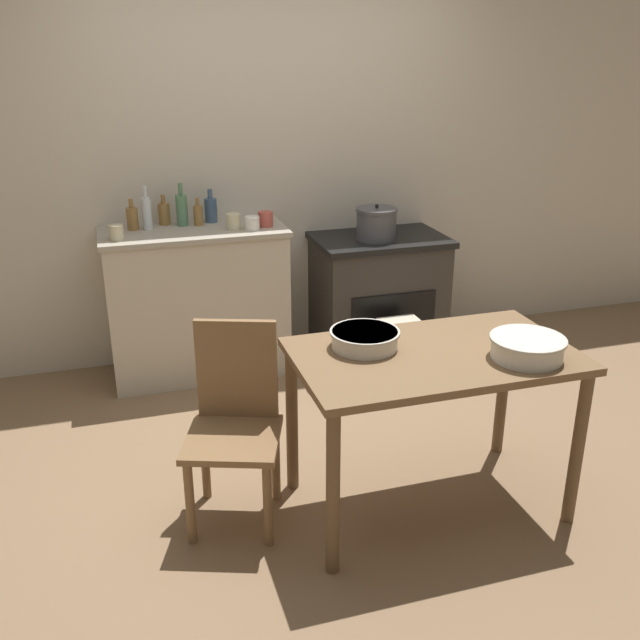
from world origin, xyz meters
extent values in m
plane|color=#896B4C|center=(0.00, 0.00, 0.00)|extent=(14.00, 14.00, 0.00)
cube|color=beige|center=(0.00, 1.58, 1.27)|extent=(8.00, 0.07, 2.55)
cube|color=beige|center=(-0.54, 1.29, 0.46)|extent=(1.09, 0.52, 0.92)
cube|color=#A9A08F|center=(-0.54, 1.29, 0.94)|extent=(1.12, 0.55, 0.03)
cube|color=#38332D|center=(0.68, 1.27, 0.39)|extent=(0.83, 0.56, 0.77)
cube|color=black|center=(0.68, 1.27, 0.79)|extent=(0.87, 0.60, 0.04)
cube|color=black|center=(0.68, 0.99, 0.34)|extent=(0.58, 0.01, 0.33)
cube|color=brown|center=(0.25, -0.46, 0.75)|extent=(1.21, 0.71, 0.03)
cylinder|color=brown|center=(-0.31, -0.77, 0.37)|extent=(0.06, 0.06, 0.74)
cylinder|color=brown|center=(0.80, -0.77, 0.37)|extent=(0.06, 0.06, 0.74)
cylinder|color=brown|center=(-0.31, -0.15, 0.37)|extent=(0.06, 0.06, 0.74)
cylinder|color=brown|center=(0.80, -0.15, 0.37)|extent=(0.06, 0.06, 0.74)
cube|color=olive|center=(-0.62, -0.33, 0.41)|extent=(0.51, 0.51, 0.03)
cube|color=olive|center=(-0.56, -0.15, 0.66)|extent=(0.35, 0.15, 0.46)
cylinder|color=olive|center=(-0.83, -0.43, 0.20)|extent=(0.04, 0.04, 0.40)
cylinder|color=olive|center=(-0.52, -0.54, 0.20)|extent=(0.04, 0.04, 0.40)
cylinder|color=olive|center=(-0.72, -0.11, 0.20)|extent=(0.04, 0.04, 0.40)
cylinder|color=olive|center=(-0.41, -0.23, 0.20)|extent=(0.04, 0.04, 0.40)
cube|color=beige|center=(0.64, 0.78, 0.20)|extent=(0.25, 0.18, 0.40)
cylinder|color=#4C4C51|center=(0.63, 1.22, 0.91)|extent=(0.26, 0.26, 0.19)
cylinder|color=#4C4C51|center=(0.63, 1.22, 1.01)|extent=(0.27, 0.27, 0.02)
sphere|color=black|center=(0.63, 1.22, 1.03)|extent=(0.02, 0.02, 0.02)
cylinder|color=silver|center=(-0.02, -0.33, 0.81)|extent=(0.29, 0.29, 0.08)
cylinder|color=beige|center=(-0.02, -0.33, 0.84)|extent=(0.31, 0.31, 0.01)
cylinder|color=silver|center=(0.59, -0.63, 0.82)|extent=(0.30, 0.30, 0.09)
cylinder|color=beige|center=(0.59, -0.63, 0.86)|extent=(0.32, 0.32, 0.01)
cylinder|color=#3D5675|center=(-0.41, 1.43, 1.03)|extent=(0.08, 0.08, 0.15)
cylinder|color=#3D5675|center=(-0.41, 1.43, 1.13)|extent=(0.03, 0.03, 0.06)
cylinder|color=#517F5B|center=(-0.59, 1.39, 1.05)|extent=(0.07, 0.07, 0.19)
cylinder|color=#517F5B|center=(-0.59, 1.39, 1.18)|extent=(0.03, 0.03, 0.07)
cylinder|color=olive|center=(-0.89, 1.37, 1.02)|extent=(0.07, 0.07, 0.14)
cylinder|color=olive|center=(-0.89, 1.37, 1.11)|extent=(0.03, 0.03, 0.05)
cylinder|color=silver|center=(-0.80, 1.35, 1.05)|extent=(0.06, 0.06, 0.19)
cylinder|color=silver|center=(-0.80, 1.35, 1.18)|extent=(0.02, 0.02, 0.07)
cylinder|color=olive|center=(-0.50, 1.36, 1.01)|extent=(0.06, 0.06, 0.12)
cylinder|color=olive|center=(-0.50, 1.36, 1.10)|extent=(0.02, 0.02, 0.05)
cylinder|color=olive|center=(-0.69, 1.45, 1.02)|extent=(0.07, 0.07, 0.13)
cylinder|color=olive|center=(-0.69, 1.45, 1.11)|extent=(0.03, 0.03, 0.05)
cylinder|color=silver|center=(-0.20, 1.16, 0.99)|extent=(0.09, 0.09, 0.08)
cylinder|color=beige|center=(-0.31, 1.20, 1.00)|extent=(0.08, 0.08, 0.10)
cylinder|color=#B74C42|center=(-0.10, 1.22, 1.00)|extent=(0.09, 0.09, 0.09)
cylinder|color=beige|center=(-0.99, 1.15, 1.00)|extent=(0.08, 0.08, 0.09)
camera|label=1|loc=(-1.05, -2.99, 2.01)|focal=40.00mm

